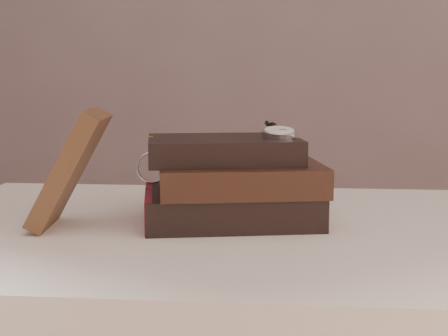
{
  "coord_description": "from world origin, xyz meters",
  "views": [
    {
      "loc": [
        0.02,
        -0.52,
        0.96
      ],
      "look_at": [
        -0.07,
        0.37,
        0.82
      ],
      "focal_mm": 53.53,
      "sensor_mm": 36.0,
      "label": 1
    }
  ],
  "objects": [
    {
      "name": "table",
      "position": [
        0.0,
        0.35,
        0.66
      ],
      "size": [
        1.0,
        0.6,
        0.75
      ],
      "color": "white",
      "rests_on": "ground"
    },
    {
      "name": "book_stack",
      "position": [
        -0.06,
        0.37,
        0.8
      ],
      "size": [
        0.26,
        0.2,
        0.12
      ],
      "color": "black",
      "rests_on": "table"
    },
    {
      "name": "journal",
      "position": [
        -0.27,
        0.32,
        0.83
      ],
      "size": [
        0.11,
        0.11,
        0.16
      ],
      "primitive_type": "cube",
      "rotation": [
        0.0,
        0.5,
        0.1
      ],
      "color": "#3E2617",
      "rests_on": "table"
    },
    {
      "name": "pocket_watch",
      "position": [
        0.0,
        0.37,
        0.87
      ],
      "size": [
        0.06,
        0.15,
        0.02
      ],
      "color": "silver",
      "rests_on": "book_stack"
    },
    {
      "name": "eyeglasses",
      "position": [
        -0.15,
        0.43,
        0.82
      ],
      "size": [
        0.12,
        0.13,
        0.05
      ],
      "color": "silver",
      "rests_on": "book_stack"
    }
  ]
}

